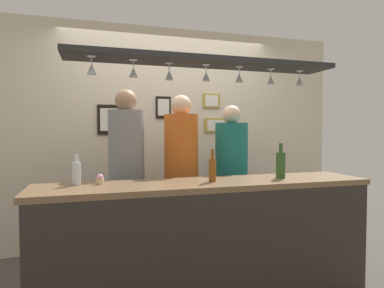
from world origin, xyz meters
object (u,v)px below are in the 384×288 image
(person_left_grey_shirt, at_px, (126,163))
(bottle_soda_clear, at_px, (76,173))
(bottle_beer_amber_tall, at_px, (212,169))
(cupcake, at_px, (100,180))
(person_middle_orange_shirt, at_px, (181,163))
(person_right_teal_shirt, at_px, (231,167))
(bottle_champagne_green, at_px, (281,164))
(picture_frame_lower_pair, at_px, (216,125))
(picture_frame_crest, at_px, (163,107))
(picture_frame_upper_small, at_px, (211,101))
(picture_frame_caricature, at_px, (109,120))

(person_left_grey_shirt, relative_size, bottle_soda_clear, 7.65)
(bottle_beer_amber_tall, bearing_deg, person_left_grey_shirt, 131.48)
(cupcake, bearing_deg, person_left_grey_shirt, 66.23)
(person_middle_orange_shirt, xyz_separation_m, person_right_teal_shirt, (0.54, 0.00, -0.06))
(person_middle_orange_shirt, relative_size, cupcake, 22.09)
(bottle_champagne_green, xyz_separation_m, picture_frame_lower_pair, (-0.07, 1.39, 0.35))
(person_right_teal_shirt, relative_size, picture_frame_crest, 6.28)
(person_right_teal_shirt, distance_m, bottle_soda_clear, 1.61)
(bottle_champagne_green, distance_m, cupcake, 1.51)
(cupcake, relative_size, picture_frame_upper_small, 0.35)
(person_left_grey_shirt, relative_size, cupcake, 22.55)
(person_middle_orange_shirt, xyz_separation_m, picture_frame_caricature, (-0.67, 0.71, 0.45))
(bottle_soda_clear, xyz_separation_m, bottle_champagne_green, (1.68, -0.12, 0.03))
(bottle_champagne_green, relative_size, picture_frame_crest, 1.15)
(bottle_champagne_green, bearing_deg, person_middle_orange_shirt, 135.95)
(picture_frame_lower_pair, bearing_deg, person_left_grey_shirt, -148.94)
(cupcake, bearing_deg, bottle_champagne_green, -3.90)
(person_left_grey_shirt, relative_size, picture_frame_upper_small, 8.00)
(bottle_soda_clear, bearing_deg, picture_frame_lower_pair, 38.38)
(picture_frame_caricature, relative_size, picture_frame_crest, 1.31)
(person_middle_orange_shirt, distance_m, picture_frame_lower_pair, 1.03)
(person_middle_orange_shirt, distance_m, bottle_champagne_green, 0.99)
(cupcake, bearing_deg, person_right_teal_shirt, 23.44)
(person_middle_orange_shirt, bearing_deg, cupcake, -143.91)
(picture_frame_crest, xyz_separation_m, picture_frame_lower_pair, (0.67, 0.00, -0.21))
(person_right_teal_shirt, relative_size, bottle_champagne_green, 5.44)
(bottle_beer_amber_tall, height_order, bottle_champagne_green, bottle_champagne_green)
(picture_frame_crest, bearing_deg, picture_frame_upper_small, 0.00)
(picture_frame_caricature, bearing_deg, picture_frame_lower_pair, 0.00)
(cupcake, bearing_deg, picture_frame_crest, 59.37)
(person_middle_orange_shirt, relative_size, picture_frame_upper_small, 7.83)
(person_left_grey_shirt, relative_size, bottle_champagne_green, 5.86)
(picture_frame_caricature, height_order, picture_frame_upper_small, picture_frame_upper_small)
(person_right_teal_shirt, height_order, picture_frame_lower_pair, person_right_teal_shirt)
(bottle_soda_clear, distance_m, picture_frame_upper_small, 2.12)
(bottle_soda_clear, distance_m, bottle_champagne_green, 1.68)
(person_middle_orange_shirt, relative_size, person_right_teal_shirt, 1.06)
(person_right_teal_shirt, bearing_deg, bottle_soda_clear, -159.64)
(picture_frame_upper_small, xyz_separation_m, picture_frame_crest, (-0.61, 0.00, -0.09))
(bottle_soda_clear, bearing_deg, person_middle_orange_shirt, 30.09)
(person_right_teal_shirt, xyz_separation_m, picture_frame_upper_small, (0.04, 0.71, 0.76))
(picture_frame_crest, bearing_deg, person_middle_orange_shirt, -87.29)
(person_middle_orange_shirt, height_order, bottle_soda_clear, person_middle_orange_shirt)
(person_left_grey_shirt, bearing_deg, picture_frame_crest, 54.38)
(person_right_teal_shirt, relative_size, picture_frame_upper_small, 7.42)
(person_middle_orange_shirt, distance_m, picture_frame_caricature, 1.07)
(person_left_grey_shirt, bearing_deg, bottle_champagne_green, -28.72)
(bottle_soda_clear, bearing_deg, picture_frame_caricature, 76.62)
(person_middle_orange_shirt, distance_m, picture_frame_crest, 0.93)
(picture_frame_upper_small, height_order, picture_frame_lower_pair, picture_frame_upper_small)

